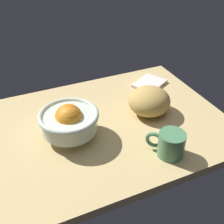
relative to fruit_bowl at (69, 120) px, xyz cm
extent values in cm
cube|color=tan|center=(-13.95, -1.59, -8.13)|extent=(82.85, 62.31, 3.00)
cylinder|color=silver|center=(0.00, -0.10, -5.14)|extent=(10.34, 10.34, 2.98)
cylinder|color=silver|center=(0.00, -0.10, -0.88)|extent=(17.72, 17.72, 5.54)
torus|color=silver|center=(0.00, -0.10, 1.89)|extent=(19.32, 19.32, 1.60)
sphere|color=orange|center=(0.01, 0.68, 0.92)|extent=(8.69, 8.69, 8.69)
sphere|color=orange|center=(0.00, -0.10, 0.84)|extent=(8.26, 8.26, 8.26)
sphere|color=orange|center=(0.00, -0.10, 0.74)|extent=(7.71, 7.71, 7.71)
sphere|color=orange|center=(0.00, -0.10, 0.93)|extent=(8.78, 8.78, 8.78)
ellipsoid|color=tan|center=(-30.33, -1.14, -1.77)|extent=(20.63, 20.35, 9.72)
cube|color=silver|center=(-40.82, -18.96, -5.99)|extent=(16.58, 15.29, 1.29)
cylinder|color=#4D8559|center=(-25.22, 20.32, -2.68)|extent=(8.06, 8.06, 7.90)
torus|color=#4D8559|center=(-21.59, 16.55, -2.68)|extent=(4.76, 4.88, 5.62)
camera|label=1|loc=(16.01, 69.86, 53.29)|focal=44.74mm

